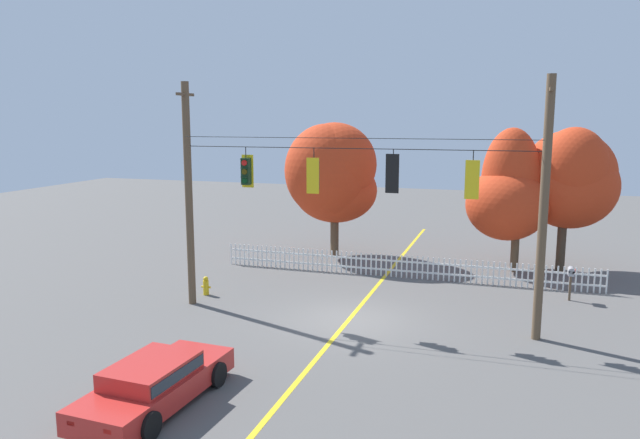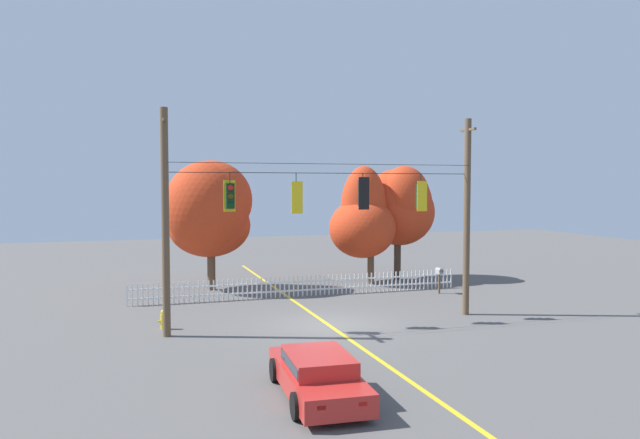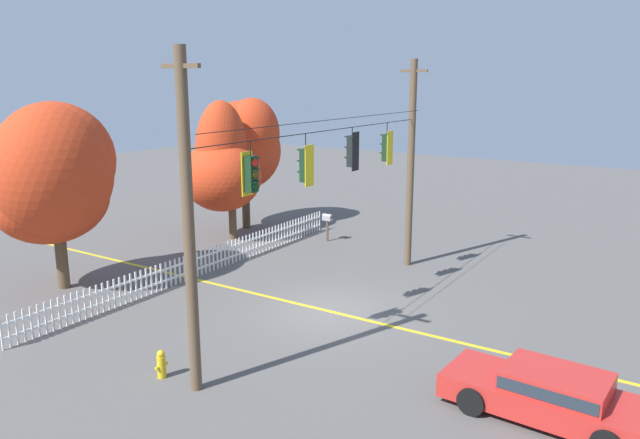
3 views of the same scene
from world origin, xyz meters
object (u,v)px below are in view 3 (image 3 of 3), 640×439
at_px(autumn_maple_near_fence, 53,175).
at_px(roadside_mailbox, 327,219).
at_px(traffic_signal_southbound_primary, 306,165).
at_px(traffic_signal_northbound_secondary, 251,174).
at_px(traffic_signal_westbound_side, 387,148).
at_px(autumn_oak_far_east, 244,144).
at_px(fire_hydrant, 161,364).
at_px(traffic_signal_northbound_primary, 352,151).
at_px(parked_car, 550,394).
at_px(autumn_maple_mid, 222,167).

height_order(autumn_maple_near_fence, roadside_mailbox, autumn_maple_near_fence).
bearing_deg(traffic_signal_southbound_primary, roadside_mailbox, 28.53).
height_order(traffic_signal_northbound_secondary, traffic_signal_southbound_primary, same).
relative_size(traffic_signal_northbound_secondary, traffic_signal_westbound_side, 0.95).
bearing_deg(autumn_oak_far_east, fire_hydrant, -148.05).
xyz_separation_m(autumn_oak_far_east, roadside_mailbox, (-0.15, -4.94, -3.15)).
xyz_separation_m(traffic_signal_southbound_primary, traffic_signal_northbound_primary, (2.68, -0.00, 0.14)).
height_order(traffic_signal_northbound_secondary, autumn_oak_far_east, autumn_oak_far_east).
distance_m(traffic_signal_southbound_primary, autumn_oak_far_east, 13.04).
height_order(traffic_signal_northbound_primary, parked_car, traffic_signal_northbound_primary).
bearing_deg(traffic_signal_northbound_secondary, roadside_mailbox, 22.80).
bearing_deg(traffic_signal_northbound_secondary, autumn_oak_far_east, 40.49).
bearing_deg(autumn_oak_far_east, traffic_signal_southbound_primary, -132.33).
bearing_deg(traffic_signal_southbound_primary, autumn_maple_near_fence, 103.01).
bearing_deg(autumn_maple_mid, roadside_mailbox, -59.85).
distance_m(traffic_signal_northbound_secondary, autumn_maple_near_fence, 9.06).
bearing_deg(traffic_signal_westbound_side, fire_hydrant, 173.42).
relative_size(traffic_signal_westbound_side, autumn_maple_mid, 0.23).
bearing_deg(autumn_maple_near_fence, autumn_oak_far_east, 3.10).
xyz_separation_m(traffic_signal_westbound_side, parked_car, (-6.68, -7.49, -4.33)).
relative_size(traffic_signal_northbound_secondary, traffic_signal_northbound_primary, 1.01).
bearing_deg(traffic_signal_westbound_side, autumn_maple_near_fence, 128.75).
bearing_deg(traffic_signal_southbound_primary, traffic_signal_northbound_secondary, 179.57).
bearing_deg(roadside_mailbox, traffic_signal_westbound_side, -126.37).
height_order(traffic_signal_southbound_primary, autumn_oak_far_east, autumn_oak_far_east).
bearing_deg(fire_hydrant, traffic_signal_southbound_primary, -13.44).
bearing_deg(parked_car, fire_hydrant, 110.93).
height_order(autumn_maple_mid, parked_car, autumn_maple_mid).
bearing_deg(parked_car, traffic_signal_southbound_primary, 78.57).
bearing_deg(autumn_oak_far_east, autumn_maple_near_fence, -176.90).
height_order(traffic_signal_northbound_primary, fire_hydrant, traffic_signal_northbound_primary).
bearing_deg(autumn_maple_near_fence, roadside_mailbox, -22.13).
bearing_deg(traffic_signal_northbound_secondary, fire_hydrant, 154.11).
bearing_deg(traffic_signal_westbound_side, traffic_signal_northbound_primary, -179.99).
relative_size(traffic_signal_southbound_primary, autumn_maple_near_fence, 0.23).
relative_size(traffic_signal_southbound_primary, autumn_oak_far_east, 0.24).
bearing_deg(traffic_signal_westbound_side, autumn_maple_mid, 83.27).
bearing_deg(traffic_signal_southbound_primary, autumn_maple_mid, 54.89).
distance_m(traffic_signal_northbound_secondary, autumn_maple_mid, 12.47).
distance_m(traffic_signal_northbound_secondary, roadside_mailbox, 12.66).
xyz_separation_m(traffic_signal_northbound_secondary, traffic_signal_southbound_primary, (2.48, -0.02, -0.07)).
bearing_deg(roadside_mailbox, traffic_signal_northbound_secondary, -157.20).
height_order(traffic_signal_northbound_secondary, fire_hydrant, traffic_signal_northbound_secondary).
xyz_separation_m(traffic_signal_westbound_side, fire_hydrant, (-9.98, 1.15, -4.57)).
xyz_separation_m(autumn_maple_mid, fire_hydrant, (-11.02, -7.68, -3.04)).
height_order(fire_hydrant, roadside_mailbox, roadside_mailbox).
xyz_separation_m(autumn_maple_near_fence, fire_hydrant, (-2.73, -7.88, -3.76)).
bearing_deg(parked_car, traffic_signal_westbound_side, 48.27).
bearing_deg(fire_hydrant, parked_car, -69.07).
relative_size(autumn_maple_near_fence, parked_car, 1.43).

